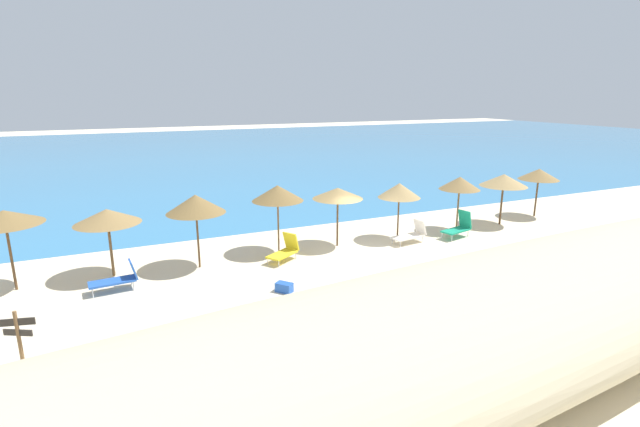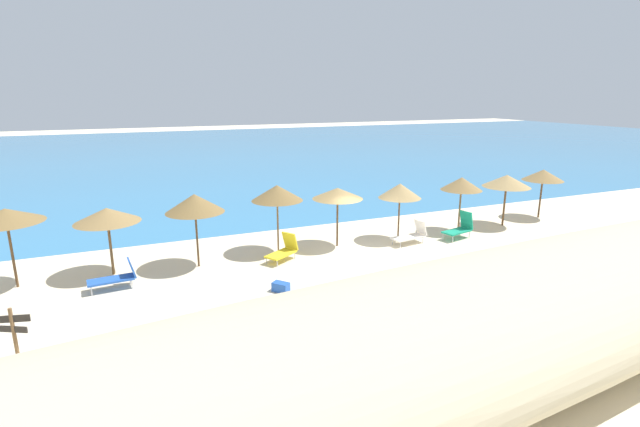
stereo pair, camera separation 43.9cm
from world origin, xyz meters
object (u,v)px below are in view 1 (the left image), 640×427
beach_umbrella_7 (504,180)px  lounge_chair_2 (411,234)px  beach_umbrella_4 (338,193)px  lounge_chair_0 (285,250)px  beach_umbrella_0 (4,218)px  beach_umbrella_8 (539,174)px  beach_umbrella_6 (460,183)px  cooler_box (284,287)px  beach_umbrella_5 (399,190)px  wooden_signpost (18,335)px  beach_umbrella_3 (278,193)px  lounge_chair_3 (118,278)px  beach_umbrella_2 (196,204)px  lounge_chair_1 (459,227)px  beach_umbrella_1 (107,216)px

beach_umbrella_7 → lounge_chair_2: size_ratio=1.52×
beach_umbrella_4 → lounge_chair_0: size_ratio=1.69×
beach_umbrella_0 → beach_umbrella_8: beach_umbrella_0 is taller
beach_umbrella_4 → beach_umbrella_6: size_ratio=0.98×
cooler_box → beach_umbrella_5: bearing=26.9°
beach_umbrella_4 → wooden_signpost: (-11.14, -5.41, -1.42)m
beach_umbrella_7 → beach_umbrella_8: beach_umbrella_8 is taller
beach_umbrella_6 → lounge_chair_0: bearing=-176.4°
beach_umbrella_5 → beach_umbrella_8: bearing=2.9°
wooden_signpost → beach_umbrella_7: bearing=28.5°
beach_umbrella_3 → beach_umbrella_6: size_ratio=1.08×
lounge_chair_3 → beach_umbrella_7: bearing=-91.9°
beach_umbrella_0 → beach_umbrella_2: (6.10, -0.40, -0.04)m
lounge_chair_1 → wooden_signpost: size_ratio=1.04×
beach_umbrella_3 → beach_umbrella_7: bearing=-2.6°
beach_umbrella_0 → beach_umbrella_8: bearing=-0.1°
lounge_chair_0 → lounge_chair_2: bearing=-124.4°
beach_umbrella_3 → lounge_chair_2: 6.31m
beach_umbrella_6 → lounge_chair_1: beach_umbrella_6 is taller
beach_umbrella_7 → beach_umbrella_0: bearing=178.7°
lounge_chair_0 → wooden_signpost: bearing=85.7°
beach_umbrella_6 → lounge_chair_0: (-9.08, -0.57, -1.90)m
beach_umbrella_3 → lounge_chair_1: beach_umbrella_3 is taller
beach_umbrella_2 → lounge_chair_1: 11.88m
beach_umbrella_8 → beach_umbrella_5: bearing=-177.1°
beach_umbrella_0 → lounge_chair_1: size_ratio=1.75×
beach_umbrella_3 → beach_umbrella_4: (2.62, -0.25, -0.19)m
beach_umbrella_7 → wooden_signpost: bearing=-165.8°
beach_umbrella_6 → wooden_signpost: 18.30m
beach_umbrella_6 → beach_umbrella_8: (5.67, 0.42, -0.03)m
beach_umbrella_1 → cooler_box: size_ratio=4.52×
lounge_chair_0 → wooden_signpost: wooden_signpost is taller
lounge_chair_1 → lounge_chair_3: size_ratio=1.00×
beach_umbrella_2 → lounge_chair_2: bearing=-4.8°
beach_umbrella_1 → beach_umbrella_3: beach_umbrella_3 is taller
beach_umbrella_6 → lounge_chair_3: size_ratio=1.66×
beach_umbrella_1 → wooden_signpost: 6.15m
beach_umbrella_0 → wooden_signpost: size_ratio=1.83×
beach_umbrella_4 → lounge_chair_3: bearing=-171.7°
beach_umbrella_1 → wooden_signpost: size_ratio=1.65×
beach_umbrella_4 → beach_umbrella_6: beach_umbrella_6 is taller
lounge_chair_1 → beach_umbrella_7: bearing=-88.5°
beach_umbrella_5 → beach_umbrella_6: size_ratio=0.99×
beach_umbrella_2 → beach_umbrella_6: size_ratio=1.08×
lounge_chair_0 → beach_umbrella_6: bearing=-119.3°
beach_umbrella_2 → beach_umbrella_1: bearing=172.5°
lounge_chair_3 → wooden_signpost: (-2.24, -4.12, 0.49)m
wooden_signpost → cooler_box: (7.34, 1.72, -0.77)m
beach_umbrella_0 → beach_umbrella_3: (9.47, 0.04, -0.01)m
beach_umbrella_2 → beach_umbrella_5: size_ratio=1.09×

